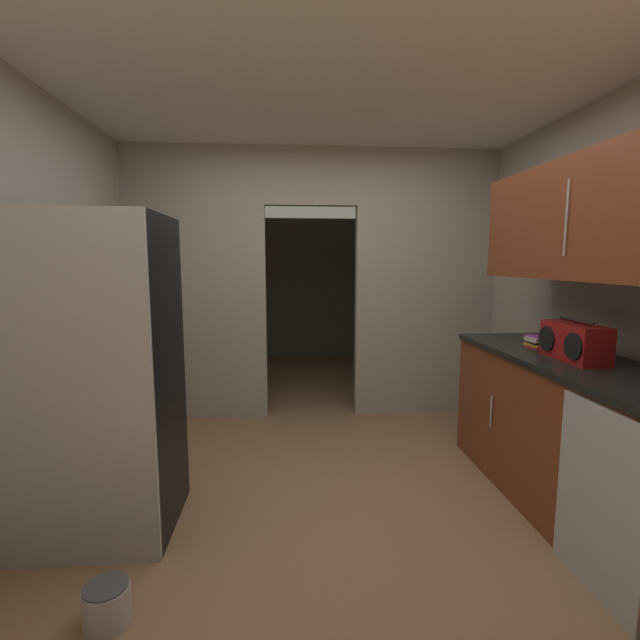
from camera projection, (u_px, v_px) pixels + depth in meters
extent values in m
plane|color=#93704C|center=(335.00, 511.00, 2.75)|extent=(20.00, 20.00, 0.00)
cube|color=silver|center=(328.00, 95.00, 2.95)|extent=(3.90, 7.56, 0.06)
cube|color=#ADA899|center=(197.00, 286.00, 4.26)|extent=(1.28, 0.12, 2.55)
cube|color=#ADA899|center=(424.00, 285.00, 4.43)|extent=(1.35, 0.12, 2.55)
cube|color=#ADA899|center=(311.00, 177.00, 4.21)|extent=(0.87, 0.12, 0.53)
cube|color=gray|center=(302.00, 276.00, 7.15)|extent=(3.50, 0.10, 2.55)
cube|color=gray|center=(170.00, 280.00, 5.61)|extent=(0.10, 2.83, 2.55)
cube|color=gray|center=(438.00, 279.00, 5.88)|extent=(0.10, 2.83, 2.55)
cube|color=black|center=(94.00, 376.00, 2.50)|extent=(0.83, 0.68, 1.76)
cube|color=#B7BABC|center=(64.00, 395.00, 2.15)|extent=(0.83, 0.03, 1.76)
cube|color=brown|center=(580.00, 444.00, 2.64)|extent=(0.62, 2.13, 0.89)
cube|color=black|center=(586.00, 366.00, 2.58)|extent=(0.66, 2.13, 0.04)
cylinder|color=#B7BABC|center=(581.00, 477.00, 2.15)|extent=(0.01, 0.01, 0.22)
cylinder|color=#B7BABC|center=(491.00, 412.00, 3.07)|extent=(0.01, 0.01, 0.22)
cube|color=#B7BABC|center=(599.00, 502.00, 2.03)|extent=(0.02, 0.56, 0.87)
cube|color=brown|center=(598.00, 218.00, 2.47)|extent=(0.34, 1.91, 0.68)
cylinder|color=#B7BABC|center=(566.00, 218.00, 2.46)|extent=(0.01, 0.01, 0.41)
cube|color=maroon|center=(575.00, 342.00, 2.64)|extent=(0.18, 0.42, 0.22)
cylinder|color=#262626|center=(577.00, 320.00, 2.62)|extent=(0.02, 0.30, 0.02)
cylinder|color=black|center=(573.00, 346.00, 2.50)|extent=(0.01, 0.15, 0.15)
cylinder|color=black|center=(546.00, 338.00, 2.75)|extent=(0.01, 0.15, 0.15)
cube|color=red|center=(538.00, 347.00, 3.01)|extent=(0.14, 0.15, 0.02)
cube|color=gold|center=(538.00, 345.00, 3.00)|extent=(0.13, 0.16, 0.01)
cube|color=black|center=(539.00, 343.00, 3.01)|extent=(0.14, 0.16, 0.02)
cube|color=beige|center=(538.00, 339.00, 3.00)|extent=(0.13, 0.14, 0.03)
cube|color=#8C3893|center=(540.00, 336.00, 3.00)|extent=(0.14, 0.17, 0.01)
cylinder|color=silver|center=(107.00, 606.00, 1.89)|extent=(0.19, 0.19, 0.17)
cylinder|color=#4C4C51|center=(106.00, 586.00, 1.87)|extent=(0.18, 0.18, 0.01)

